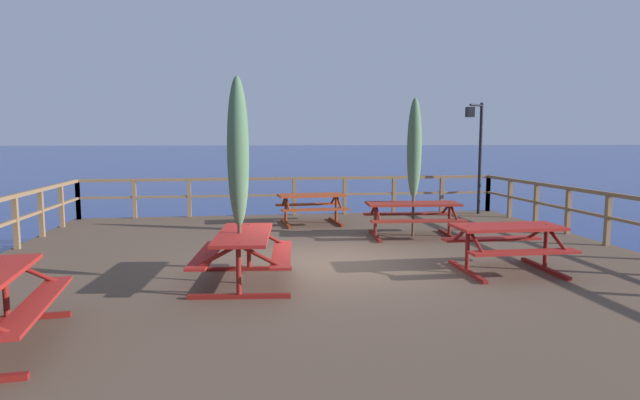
# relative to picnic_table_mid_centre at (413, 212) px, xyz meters

# --- Properties ---
(ground_plane) EXTENTS (600.00, 600.00, 0.00)m
(ground_plane) POSITION_rel_picnic_table_mid_centre_xyz_m (-2.26, -2.18, -1.41)
(ground_plane) COLOR navy
(wooden_deck) EXTENTS (12.07, 12.33, 0.85)m
(wooden_deck) POSITION_rel_picnic_table_mid_centre_xyz_m (-2.26, -2.18, -0.99)
(wooden_deck) COLOR brown
(wooden_deck) RESTS_ON ground
(railing_waterside_far) EXTENTS (11.87, 0.10, 1.09)m
(railing_waterside_far) POSITION_rel_picnic_table_mid_centre_xyz_m (-2.26, 3.84, 0.17)
(railing_waterside_far) COLOR brown
(railing_waterside_far) RESTS_ON wooden_deck
(railing_side_right) EXTENTS (0.10, 12.13, 1.09)m
(railing_side_right) POSITION_rel_picnic_table_mid_centre_xyz_m (3.62, -2.18, 0.16)
(railing_side_right) COLOR brown
(railing_side_right) RESTS_ON wooden_deck
(picnic_table_mid_centre) EXTENTS (2.14, 1.56, 0.78)m
(picnic_table_mid_centre) POSITION_rel_picnic_table_mid_centre_xyz_m (0.00, 0.00, 0.00)
(picnic_table_mid_centre) COLOR maroon
(picnic_table_mid_centre) RESTS_ON wooden_deck
(picnic_table_front_right) EXTENTS (1.58, 2.05, 0.78)m
(picnic_table_front_right) POSITION_rel_picnic_table_mid_centre_xyz_m (-3.71, -3.35, -0.00)
(picnic_table_front_right) COLOR maroon
(picnic_table_front_right) RESTS_ON wooden_deck
(picnic_table_front_left) EXTENTS (1.72, 1.42, 0.78)m
(picnic_table_front_left) POSITION_rel_picnic_table_mid_centre_xyz_m (0.52, -3.26, -0.01)
(picnic_table_front_left) COLOR maroon
(picnic_table_front_left) RESTS_ON wooden_deck
(picnic_table_mid_right) EXTENTS (1.76, 1.51, 0.78)m
(picnic_table_mid_right) POSITION_rel_picnic_table_mid_centre_xyz_m (-1.99, 2.15, -0.01)
(picnic_table_mid_right) COLOR #993819
(picnic_table_mid_right) RESTS_ON wooden_deck
(patio_umbrella_tall_back_left) EXTENTS (0.32, 0.32, 3.06)m
(patio_umbrella_tall_back_left) POSITION_rel_picnic_table_mid_centre_xyz_m (0.03, 0.07, 1.38)
(patio_umbrella_tall_back_left) COLOR #4C3828
(patio_umbrella_tall_back_left) RESTS_ON wooden_deck
(patio_umbrella_tall_mid_right) EXTENTS (0.32, 0.32, 3.06)m
(patio_umbrella_tall_mid_right) POSITION_rel_picnic_table_mid_centre_xyz_m (-3.78, -3.35, 1.39)
(patio_umbrella_tall_mid_right) COLOR #4C3828
(patio_umbrella_tall_mid_right) RESTS_ON wooden_deck
(lamp_post_hooked) EXTENTS (0.62, 0.43, 3.20)m
(lamp_post_hooked) POSITION_rel_picnic_table_mid_centre_xyz_m (2.91, 3.19, 1.55)
(lamp_post_hooked) COLOR black
(lamp_post_hooked) RESTS_ON wooden_deck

